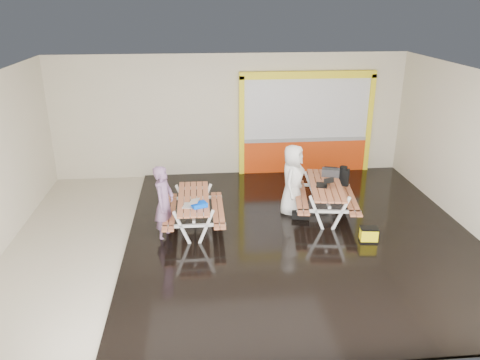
{
  "coord_description": "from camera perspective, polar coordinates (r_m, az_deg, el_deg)",
  "views": [
    {
      "loc": [
        -0.94,
        -9.11,
        4.88
      ],
      "look_at": [
        0.0,
        0.9,
        1.0
      ],
      "focal_mm": 35.26,
      "sensor_mm": 36.0,
      "label": 1
    }
  ],
  "objects": [
    {
      "name": "picnic_table_right",
      "position": [
        11.27,
        10.28,
        -1.4
      ],
      "size": [
        1.69,
        2.24,
        0.83
      ],
      "color": "#AF6745",
      "rests_on": "deck"
    },
    {
      "name": "fluke_bag",
      "position": [
        10.4,
        15.31,
        -6.41
      ],
      "size": [
        0.4,
        0.29,
        0.32
      ],
      "color": "black",
      "rests_on": "deck"
    },
    {
      "name": "laptop_left",
      "position": [
        10.01,
        -6.01,
        -2.9
      ],
      "size": [
        0.39,
        0.36,
        0.14
      ],
      "color": "silver",
      "rests_on": "picnic_table_left"
    },
    {
      "name": "picnic_table_left",
      "position": [
        10.51,
        -5.62,
        -3.05
      ],
      "size": [
        1.33,
        1.94,
        0.78
      ],
      "color": "#AF6745",
      "rests_on": "deck"
    },
    {
      "name": "room",
      "position": [
        9.67,
        0.5,
        2.23
      ],
      "size": [
        10.02,
        8.02,
        3.52
      ],
      "color": "beige",
      "rests_on": "ground"
    },
    {
      "name": "person_left",
      "position": [
        10.14,
        -9.17,
        -2.81
      ],
      "size": [
        0.58,
        0.71,
        1.67
      ],
      "primitive_type": "imported",
      "rotation": [
        0.0,
        0.0,
        1.24
      ],
      "color": "slate",
      "rests_on": "deck"
    },
    {
      "name": "kiosk",
      "position": [
        13.84,
        7.97,
        6.53
      ],
      "size": [
        3.88,
        0.16,
        3.0
      ],
      "color": "red",
      "rests_on": "room"
    },
    {
      "name": "blue_pouch",
      "position": [
        9.97,
        -4.96,
        -3.0
      ],
      "size": [
        0.36,
        0.31,
        0.09
      ],
      "primitive_type": "cube",
      "rotation": [
        0.0,
        0.0,
        0.36
      ],
      "color": "#0046E5",
      "rests_on": "picnic_table_left"
    },
    {
      "name": "deck",
      "position": [
        10.55,
        7.28,
        -6.48
      ],
      "size": [
        7.5,
        7.98,
        0.05
      ],
      "primitive_type": "cube",
      "color": "black",
      "rests_on": "room"
    },
    {
      "name": "laptop_right",
      "position": [
        11.08,
        10.16,
        -0.41
      ],
      "size": [
        0.48,
        0.44,
        0.17
      ],
      "color": "black",
      "rests_on": "picnic_table_right"
    },
    {
      "name": "backpack",
      "position": [
        12.0,
        12.35,
        0.47
      ],
      "size": [
        0.35,
        0.3,
        0.49
      ],
      "color": "black",
      "rests_on": "picnic_table_right"
    },
    {
      "name": "toolbox",
      "position": [
        11.69,
        10.92,
        0.91
      ],
      "size": [
        0.47,
        0.33,
        0.24
      ],
      "color": "black",
      "rests_on": "picnic_table_right"
    },
    {
      "name": "dark_case",
      "position": [
        11.23,
        7.35,
        -4.11
      ],
      "size": [
        0.47,
        0.39,
        0.15
      ],
      "primitive_type": "cube",
      "rotation": [
        0.0,
        0.0,
        -0.22
      ],
      "color": "black",
      "rests_on": "deck"
    },
    {
      "name": "person_right",
      "position": [
        11.21,
        6.38,
        -0.03
      ],
      "size": [
        0.86,
        1.0,
        1.73
      ],
      "primitive_type": "imported",
      "rotation": [
        0.0,
        0.0,
        1.12
      ],
      "color": "white",
      "rests_on": "deck"
    }
  ]
}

